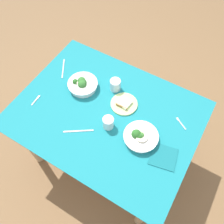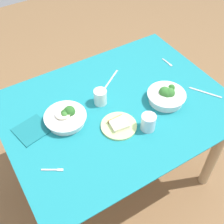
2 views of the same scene
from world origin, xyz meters
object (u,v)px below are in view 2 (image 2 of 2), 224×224
(broccoli_bowl_far, at_px, (166,96))
(water_glass_center, at_px, (100,97))
(fork_by_near_bowl, at_px, (168,63))
(bread_side_plate, at_px, (119,125))
(table_knife_right, at_px, (111,80))
(fork_by_far_bowl, at_px, (53,170))
(broccoli_bowl_near, at_px, (66,117))
(table_knife_left, at_px, (205,93))
(water_glass_side, at_px, (148,122))
(napkin_folded_upper, at_px, (32,130))

(broccoli_bowl_far, distance_m, water_glass_center, 0.38)
(broccoli_bowl_far, xyz_separation_m, fork_by_near_bowl, (-0.23, -0.27, -0.03))
(bread_side_plate, relative_size, table_knife_right, 0.95)
(bread_side_plate, height_order, fork_by_far_bowl, bread_side_plate)
(fork_by_far_bowl, height_order, table_knife_right, same)
(broccoli_bowl_near, bearing_deg, fork_by_far_bowl, 53.05)
(fork_by_near_bowl, distance_m, table_knife_left, 0.34)
(table_knife_left, bearing_deg, fork_by_near_bowl, -30.18)
(broccoli_bowl_far, bearing_deg, table_knife_left, 162.98)
(bread_side_plate, distance_m, table_knife_right, 0.38)
(bread_side_plate, height_order, table_knife_left, bread_side_plate)
(fork_by_near_bowl, bearing_deg, table_knife_left, -0.51)
(fork_by_near_bowl, bearing_deg, broccoli_bowl_far, -43.04)
(water_glass_side, bearing_deg, napkin_folded_upper, -30.05)
(fork_by_near_bowl, height_order, table_knife_right, same)
(bread_side_plate, height_order, water_glass_center, water_glass_center)
(fork_by_near_bowl, distance_m, table_knife_right, 0.41)
(fork_by_far_bowl, xyz_separation_m, table_knife_left, (-0.99, -0.02, -0.00))
(fork_by_near_bowl, height_order, table_knife_left, same)
(table_knife_right, bearing_deg, water_glass_center, -172.16)
(water_glass_side, xyz_separation_m, fork_by_far_bowl, (0.53, -0.02, -0.04))
(water_glass_side, relative_size, fork_by_far_bowl, 0.99)
(broccoli_bowl_near, relative_size, table_knife_right, 1.12)
(fork_by_far_bowl, relative_size, napkin_folded_upper, 0.57)
(broccoli_bowl_near, bearing_deg, broccoli_bowl_far, 164.26)
(table_knife_left, bearing_deg, water_glass_center, 33.85)
(broccoli_bowl_near, xyz_separation_m, fork_by_far_bowl, (0.19, 0.25, -0.03))
(bread_side_plate, bearing_deg, broccoli_bowl_far, -175.95)
(water_glass_center, xyz_separation_m, fork_by_near_bowl, (-0.56, -0.09, -0.04))
(bread_side_plate, relative_size, napkin_folded_upper, 1.17)
(napkin_folded_upper, bearing_deg, table_knife_right, -167.53)
(broccoli_bowl_near, relative_size, water_glass_center, 2.50)
(broccoli_bowl_far, xyz_separation_m, water_glass_center, (0.33, -0.18, 0.01))
(broccoli_bowl_near, distance_m, bread_side_plate, 0.29)
(bread_side_plate, xyz_separation_m, water_glass_side, (-0.13, 0.09, 0.04))
(fork_by_far_bowl, bearing_deg, table_knife_left, 32.68)
(broccoli_bowl_near, bearing_deg, table_knife_right, -157.05)
(water_glass_side, distance_m, fork_by_far_bowl, 0.54)
(water_glass_side, bearing_deg, broccoli_bowl_near, -38.06)
(fork_by_near_bowl, xyz_separation_m, table_knife_left, (-0.01, 0.34, -0.00))
(table_knife_right, xyz_separation_m, napkin_folded_upper, (0.57, 0.13, 0.00))
(broccoli_bowl_near, bearing_deg, napkin_folded_upper, -11.01)
(broccoli_bowl_near, height_order, table_knife_right, broccoli_bowl_near)
(water_glass_side, bearing_deg, water_glass_center, -68.15)
(table_knife_right, height_order, napkin_folded_upper, napkin_folded_upper)
(fork_by_far_bowl, distance_m, fork_by_near_bowl, 1.04)
(broccoli_bowl_far, height_order, bread_side_plate, broccoli_bowl_far)
(broccoli_bowl_far, bearing_deg, water_glass_center, -28.75)
(broccoli_bowl_far, relative_size, fork_by_near_bowl, 2.33)
(water_glass_center, bearing_deg, broccoli_bowl_near, 6.08)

